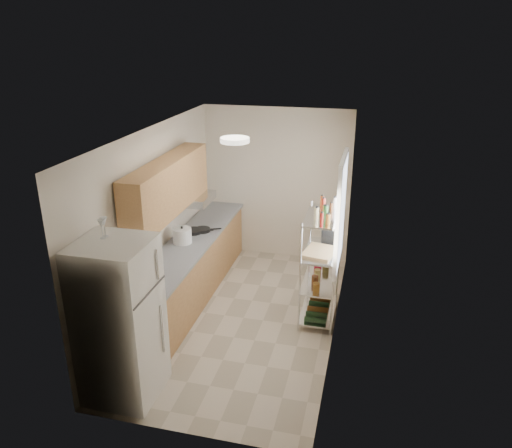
# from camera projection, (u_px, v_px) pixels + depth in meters

# --- Properties ---
(room) EXTENTS (2.52, 4.42, 2.62)m
(room) POSITION_uv_depth(u_px,v_px,m) (243.00, 232.00, 6.49)
(room) COLOR beige
(room) RESTS_ON ground
(counter_run) EXTENTS (0.63, 3.51, 0.90)m
(counter_run) POSITION_uv_depth(u_px,v_px,m) (191.00, 268.00, 7.40)
(counter_run) COLOR tan
(counter_run) RESTS_ON ground
(upper_cabinets) EXTENTS (0.33, 2.20, 0.72)m
(upper_cabinets) POSITION_uv_depth(u_px,v_px,m) (168.00, 187.00, 6.63)
(upper_cabinets) COLOR tan
(upper_cabinets) RESTS_ON room
(range_hood) EXTENTS (0.50, 0.60, 0.12)m
(range_hood) POSITION_uv_depth(u_px,v_px,m) (194.00, 198.00, 7.49)
(range_hood) COLOR #B7BABC
(range_hood) RESTS_ON room
(window) EXTENTS (0.06, 1.00, 1.46)m
(window) POSITION_uv_depth(u_px,v_px,m) (341.00, 213.00, 6.45)
(window) COLOR white
(window) RESTS_ON room
(bakers_rack) EXTENTS (0.45, 0.90, 1.73)m
(bakers_rack) POSITION_uv_depth(u_px,v_px,m) (322.00, 244.00, 6.61)
(bakers_rack) COLOR silver
(bakers_rack) RESTS_ON ground
(ceiling_dome) EXTENTS (0.34, 0.34, 0.05)m
(ceiling_dome) POSITION_uv_depth(u_px,v_px,m) (235.00, 140.00, 5.76)
(ceiling_dome) COLOR white
(ceiling_dome) RESTS_ON room
(refrigerator) EXTENTS (0.74, 0.74, 1.80)m
(refrigerator) POSITION_uv_depth(u_px,v_px,m) (120.00, 321.00, 5.25)
(refrigerator) COLOR white
(refrigerator) RESTS_ON ground
(wine_glass_a) EXTENTS (0.07, 0.07, 0.21)m
(wine_glass_a) POSITION_uv_depth(u_px,v_px,m) (104.00, 227.00, 5.01)
(wine_glass_a) COLOR silver
(wine_glass_a) RESTS_ON refrigerator
(wine_glass_b) EXTENTS (0.07, 0.07, 0.20)m
(wine_glass_b) POSITION_uv_depth(u_px,v_px,m) (102.00, 229.00, 4.98)
(wine_glass_b) COLOR silver
(wine_glass_b) RESTS_ON refrigerator
(rice_cooker) EXTENTS (0.27, 0.27, 0.22)m
(rice_cooker) POSITION_uv_depth(u_px,v_px,m) (182.00, 236.00, 7.13)
(rice_cooker) COLOR white
(rice_cooker) RESTS_ON counter_run
(frying_pan_large) EXTENTS (0.36, 0.36, 0.05)m
(frying_pan_large) POSITION_uv_depth(u_px,v_px,m) (193.00, 231.00, 7.51)
(frying_pan_large) COLOR black
(frying_pan_large) RESTS_ON counter_run
(frying_pan_small) EXTENTS (0.31, 0.31, 0.05)m
(frying_pan_small) POSITION_uv_depth(u_px,v_px,m) (203.00, 230.00, 7.56)
(frying_pan_small) COLOR black
(frying_pan_small) RESTS_ON counter_run
(cutting_board) EXTENTS (0.45, 0.54, 0.03)m
(cutting_board) POSITION_uv_depth(u_px,v_px,m) (319.00, 252.00, 6.57)
(cutting_board) COLOR tan
(cutting_board) RESTS_ON bakers_rack
(espresso_machine) EXTENTS (0.19, 0.26, 0.29)m
(espresso_machine) POSITION_uv_depth(u_px,v_px,m) (328.00, 232.00, 6.88)
(espresso_machine) COLOR black
(espresso_machine) RESTS_ON bakers_rack
(storage_bag) EXTENTS (0.12, 0.15, 0.16)m
(storage_bag) POSITION_uv_depth(u_px,v_px,m) (318.00, 264.00, 7.10)
(storage_bag) COLOR maroon
(storage_bag) RESTS_ON bakers_rack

